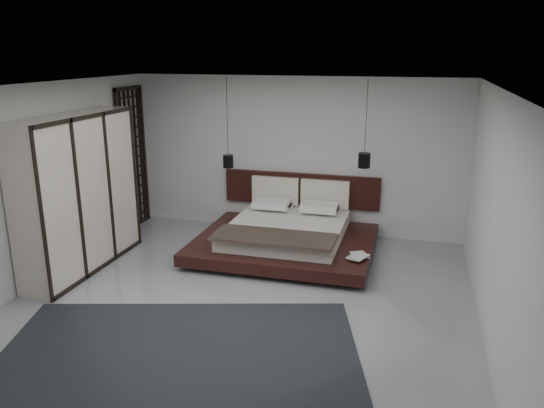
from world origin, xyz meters
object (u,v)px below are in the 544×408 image
(pendant_left, at_px, (228,161))
(rug, at_px, (175,365))
(wardrobe, at_px, (79,194))
(lattice_screen, at_px, (133,158))
(pendant_right, at_px, (364,160))
(bed, at_px, (287,234))

(pendant_left, distance_m, rug, 4.37)
(wardrobe, bearing_deg, lattice_screen, 97.00)
(lattice_screen, height_order, pendant_left, pendant_left)
(pendant_right, height_order, wardrobe, pendant_right)
(pendant_left, distance_m, wardrobe, 2.57)
(pendant_right, bearing_deg, lattice_screen, 178.80)
(lattice_screen, height_order, rug, lattice_screen)
(bed, relative_size, pendant_right, 2.02)
(bed, height_order, rug, bed)
(pendant_right, relative_size, rug, 0.36)
(pendant_left, height_order, rug, pendant_left)
(bed, height_order, pendant_right, pendant_right)
(wardrobe, distance_m, rug, 3.47)
(pendant_right, distance_m, rug, 4.58)
(pendant_right, bearing_deg, rug, -110.24)
(wardrobe, bearing_deg, pendant_right, 26.15)
(pendant_right, distance_m, wardrobe, 4.46)
(bed, relative_size, pendant_left, 1.85)
(bed, height_order, pendant_left, pendant_left)
(wardrobe, relative_size, rug, 0.61)
(rug, bearing_deg, pendant_right, 69.76)
(wardrobe, height_order, rug, wardrobe)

